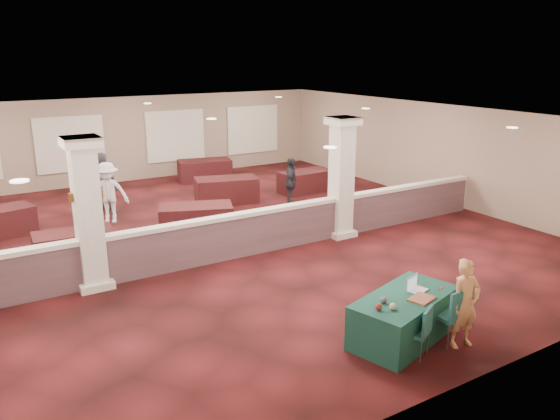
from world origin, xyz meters
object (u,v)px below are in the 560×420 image
conf_chair_side (420,327)px  attendee_b (108,193)px  far_table_front_left (74,246)px  attendee_c (291,183)px  conf_chair_main (454,311)px  far_table_front_right (305,181)px  far_table_front_center (196,219)px  attendee_d (102,181)px  near_table (404,317)px  woman (465,304)px  far_table_back_right (205,170)px  far_table_back_center (227,190)px

conf_chair_side → attendee_b: 10.29m
far_table_front_left → attendee_c: attendee_c is taller
conf_chair_side → far_table_front_left: bearing=90.7°
conf_chair_main → far_table_front_right: size_ratio=0.55×
attendee_c → far_table_front_left: bearing=133.3°
far_table_front_center → attendee_d: (-1.55, 3.79, 0.51)m
near_table → woman: 1.04m
near_table → far_table_front_right: near_table is taller
far_table_front_center → far_table_front_right: far_table_front_center is taller
attendee_c → attendee_d: (-5.14, 2.97, 0.09)m
woman → far_table_front_right: woman is taller
near_table → attendee_b: (-2.56, 9.44, 0.49)m
conf_chair_side → attendee_d: size_ratio=0.49×
far_table_front_left → attendee_c: 6.98m
far_table_front_center → far_table_back_right: (2.82, 5.82, 0.00)m
conf_chair_side → far_table_front_center: 7.78m
far_table_front_left → near_table: bearing=-59.0°
far_table_back_right → attendee_c: bearing=-81.3°
far_table_front_center → attendee_b: attendee_b is taller
far_table_front_center → attendee_b: 2.90m
far_table_back_center → attendee_b: bearing=-176.2°
woman → attendee_c: 8.95m
near_table → far_table_back_right: far_table_back_right is taller
conf_chair_main → far_table_front_left: bearing=123.6°
far_table_back_right → attendee_b: 5.81m
far_table_back_right → woman: bearing=-95.6°
attendee_c → attendee_d: size_ratio=0.90×
attendee_b → conf_chair_side: bearing=-50.6°
conf_chair_side → attendee_d: bearing=73.5°
near_table → far_table_back_right: (2.00, 13.00, 0.01)m
woman → attendee_c: attendee_c is taller
woman → far_table_back_right: (1.33, 13.70, -0.37)m
conf_chair_main → far_table_back_right: (1.44, 13.57, -0.20)m
attendee_b → attendee_d: attendee_d is taller
near_table → conf_chair_main: bearing=-61.6°
far_table_front_left → far_table_back_right: size_ratio=0.90×
far_table_back_right → attendee_b: size_ratio=1.12×
attendee_c → conf_chair_side: bearing=-165.8°
conf_chair_side → far_table_front_right: size_ratio=0.48×
conf_chair_side → attendee_c: size_ratio=0.54×
far_table_front_right → attendee_b: attendee_b is taller
attendee_c → far_table_front_right: bearing=-12.6°
conf_chair_side → far_table_front_right: 11.05m
conf_chair_main → far_table_back_center: bearing=87.0°
far_table_back_center → attendee_d: 3.95m
conf_chair_main → attendee_d: attendee_d is taller
conf_chair_main → conf_chair_side: 0.79m
attendee_d → far_table_front_left: bearing=94.5°
near_table → far_table_back_center: 9.79m
far_table_front_right → far_table_back_right: size_ratio=0.93×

